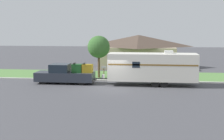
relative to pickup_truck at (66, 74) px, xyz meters
name	(u,v)px	position (x,y,z in m)	size (l,w,h in m)	color
ground_plane	(112,88)	(4.82, -1.98, -0.89)	(120.00, 120.00, 0.00)	#47474C
curb_strip	(116,81)	(4.82, 1.77, -0.82)	(80.00, 0.30, 0.14)	beige
lawn_strip	(120,76)	(4.82, 5.42, -0.87)	(80.00, 7.00, 0.03)	#568442
house_across_street	(139,50)	(6.60, 13.66, 1.40)	(10.58, 8.27, 4.42)	tan
pickup_truck	(66,74)	(0.00, 0.00, 0.00)	(5.84, 1.98, 2.03)	black
travel_trailer	(152,67)	(8.44, 0.00, 0.87)	(9.56, 2.35, 3.32)	black
mailbox	(104,69)	(3.37, 2.80, 0.18)	(0.48, 0.20, 1.40)	brown
tree_in_yard	(99,47)	(2.67, 3.80, 2.47)	(2.42, 2.42, 4.59)	brown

